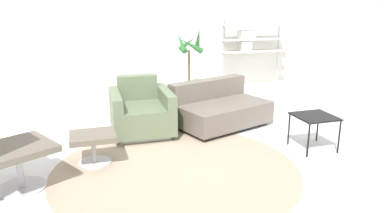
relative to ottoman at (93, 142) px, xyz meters
The scene contains 9 objects.
ground_plane 0.78m from the ottoman, 10.90° to the right, with size 12.00×12.00×0.00m, color white.
wall_back 3.17m from the ottoman, 75.82° to the left, with size 12.00×0.09×2.80m.
round_rug 0.93m from the ottoman, 26.28° to the right, with size 2.59×2.59×0.01m.
ottoman is the anchor object (origin of this frame).
armchair_red 1.06m from the ottoman, 51.52° to the left, with size 0.79×0.86×0.73m.
couch_low 1.94m from the ottoman, 25.13° to the left, with size 1.45×1.18×0.61m.
side_table 2.53m from the ottoman, ahead, with size 0.45×0.45×0.41m.
potted_plant 2.82m from the ottoman, 51.58° to the left, with size 0.46×0.43×1.28m.
shelf_unit 4.02m from the ottoman, 39.93° to the left, with size 1.23×0.28×1.64m.
Camera 1 is at (-0.81, -3.74, 1.71)m, focal length 35.00 mm.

